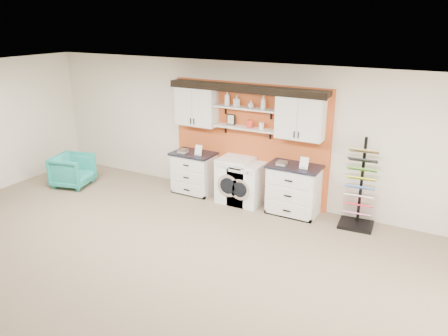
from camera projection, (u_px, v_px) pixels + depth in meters
The scene contains 22 objects.
floor at pixel (122, 294), 6.03m from camera, with size 10.00×10.00×0.00m, color #88745B.
ceiling at pixel (104, 91), 5.11m from camera, with size 10.00×10.00×0.00m, color white.
wall_back at pixel (250, 132), 8.87m from camera, with size 10.00×10.00×0.00m, color beige.
accent_panel at pixel (249, 142), 8.91m from camera, with size 3.40×0.07×2.40m, color #B94C1F.
upper_cabinet_left at pixel (197, 105), 9.06m from camera, with size 0.90×0.35×0.84m.
upper_cabinet_right at pixel (300, 117), 8.03m from camera, with size 0.90×0.35×0.84m.
shelf_lower at pixel (245, 128), 8.67m from camera, with size 1.32×0.28×0.03m, color white.
shelf_upper at pixel (246, 108), 8.53m from camera, with size 1.32×0.28×0.03m, color white.
crown_molding at pixel (246, 88), 8.41m from camera, with size 3.30×0.41×0.13m.
picture_frame at pixel (231, 119), 8.82m from camera, with size 0.18×0.02×0.22m.
canister_red at pixel (250, 124), 8.59m from camera, with size 0.11×0.11×0.16m, color red.
canister_cream at pixel (261, 126), 8.48m from camera, with size 0.10×0.10×0.14m, color silver.
base_cabinet_left at pixel (194, 172), 9.41m from camera, with size 0.91×0.66×0.89m.
base_cabinet_right at pixel (294, 189), 8.36m from camera, with size 1.00×0.66×0.98m.
washer at pixel (236, 180), 8.94m from camera, with size 0.66×0.71×0.92m.
dryer at pixel (247, 183), 8.83m from camera, with size 0.61×0.71×0.86m.
sample_rack at pixel (359, 199), 7.83m from camera, with size 0.63×0.54×1.64m.
armchair at pixel (73, 170), 9.79m from camera, with size 0.76×0.79×0.71m, color teal.
soap_bottle_a at pixel (227, 98), 8.67m from camera, with size 0.11×0.11×0.29m, color silver.
soap_bottle_b at pixel (237, 101), 8.59m from camera, with size 0.10×0.10×0.22m, color silver.
soap_bottle_c at pixel (251, 104), 8.45m from camera, with size 0.11×0.11×0.14m, color silver.
soap_bottle_d at pixel (263, 102), 8.32m from camera, with size 0.10×0.10×0.27m, color silver.
Camera 1 is at (3.70, -3.80, 3.64)m, focal length 35.00 mm.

